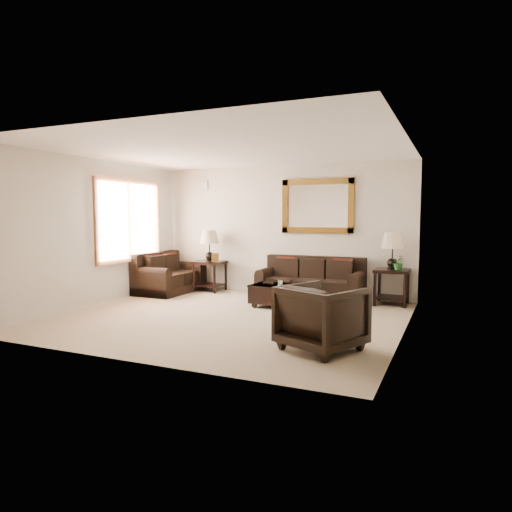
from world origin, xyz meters
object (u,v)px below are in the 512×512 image
at_px(armchair, 322,314).
at_px(sofa, 311,284).
at_px(end_table_right, 392,258).
at_px(coffee_table, 284,294).
at_px(loveseat, 167,278).
at_px(end_table_left, 210,252).

bearing_deg(armchair, sofa, -46.75).
height_order(end_table_right, coffee_table, end_table_right).
height_order(sofa, armchair, armchair).
xyz_separation_m(loveseat, armchair, (4.24, -2.83, 0.13)).
distance_m(end_table_left, coffee_table, 2.46).
distance_m(sofa, loveseat, 3.14).
distance_m(loveseat, end_table_left, 1.08).
bearing_deg(loveseat, coffee_table, -100.54).
bearing_deg(sofa, loveseat, -171.73).
xyz_separation_m(sofa, armchair, (1.13, -3.28, 0.14)).
distance_m(end_table_right, coffee_table, 2.12).
bearing_deg(loveseat, end_table_left, -56.45).
distance_m(loveseat, end_table_right, 4.70).
bearing_deg(armchair, end_table_right, -72.67).
bearing_deg(end_table_left, armchair, -43.93).
height_order(end_table_left, end_table_right, end_table_right).
relative_size(end_table_left, armchair, 1.49).
bearing_deg(end_table_right, loveseat, -173.72).
relative_size(end_table_left, end_table_right, 0.99).
relative_size(loveseat, end_table_left, 1.15).
relative_size(end_table_right, armchair, 1.50).
distance_m(sofa, end_table_left, 2.40).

